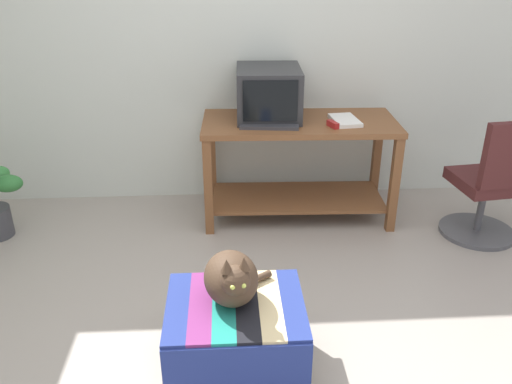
{
  "coord_description": "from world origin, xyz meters",
  "views": [
    {
      "loc": [
        -0.1,
        -1.98,
        1.89
      ],
      "look_at": [
        0.07,
        0.85,
        0.55
      ],
      "focal_mm": 37.06,
      "sensor_mm": 36.0,
      "label": 1
    }
  ],
  "objects_px": {
    "desk": "(299,152)",
    "tv_monitor": "(268,93)",
    "cat": "(232,278)",
    "stapler": "(333,124)",
    "book": "(345,120)",
    "keyboard": "(269,125)",
    "ottoman_with_blanket": "(236,337)",
    "office_chair": "(491,188)"
  },
  "relations": [
    {
      "from": "cat",
      "to": "stapler",
      "type": "relative_size",
      "value": 3.41
    },
    {
      "from": "cat",
      "to": "office_chair",
      "type": "xyz_separation_m",
      "value": [
        1.78,
        1.15,
        -0.12
      ]
    },
    {
      "from": "desk",
      "to": "stapler",
      "type": "bearing_deg",
      "value": -36.37
    },
    {
      "from": "desk",
      "to": "keyboard",
      "type": "bearing_deg",
      "value": -148.22
    },
    {
      "from": "keyboard",
      "to": "ottoman_with_blanket",
      "type": "height_order",
      "value": "keyboard"
    },
    {
      "from": "book",
      "to": "office_chair",
      "type": "bearing_deg",
      "value": -27.66
    },
    {
      "from": "tv_monitor",
      "to": "book",
      "type": "distance_m",
      "value": 0.57
    },
    {
      "from": "keyboard",
      "to": "office_chair",
      "type": "distance_m",
      "value": 1.56
    },
    {
      "from": "cat",
      "to": "keyboard",
      "type": "bearing_deg",
      "value": 69.33
    },
    {
      "from": "book",
      "to": "office_chair",
      "type": "relative_size",
      "value": 0.32
    },
    {
      "from": "desk",
      "to": "office_chair",
      "type": "height_order",
      "value": "office_chair"
    },
    {
      "from": "tv_monitor",
      "to": "keyboard",
      "type": "bearing_deg",
      "value": -90.96
    },
    {
      "from": "desk",
      "to": "stapler",
      "type": "distance_m",
      "value": 0.37
    },
    {
      "from": "tv_monitor",
      "to": "cat",
      "type": "distance_m",
      "value": 1.75
    },
    {
      "from": "desk",
      "to": "tv_monitor",
      "type": "height_order",
      "value": "tv_monitor"
    },
    {
      "from": "keyboard",
      "to": "stapler",
      "type": "xyz_separation_m",
      "value": [
        0.43,
        -0.03,
        0.01
      ]
    },
    {
      "from": "ottoman_with_blanket",
      "to": "stapler",
      "type": "height_order",
      "value": "stapler"
    },
    {
      "from": "desk",
      "to": "book",
      "type": "distance_m",
      "value": 0.41
    },
    {
      "from": "stapler",
      "to": "tv_monitor",
      "type": "bearing_deg",
      "value": 126.99
    },
    {
      "from": "keyboard",
      "to": "ottoman_with_blanket",
      "type": "distance_m",
      "value": 1.6
    },
    {
      "from": "cat",
      "to": "ottoman_with_blanket",
      "type": "bearing_deg",
      "value": -72.12
    },
    {
      "from": "keyboard",
      "to": "office_chair",
      "type": "bearing_deg",
      "value": -4.85
    },
    {
      "from": "cat",
      "to": "stapler",
      "type": "height_order",
      "value": "stapler"
    },
    {
      "from": "desk",
      "to": "stapler",
      "type": "xyz_separation_m",
      "value": [
        0.21,
        -0.16,
        0.26
      ]
    },
    {
      "from": "desk",
      "to": "stapler",
      "type": "relative_size",
      "value": 12.72
    },
    {
      "from": "tv_monitor",
      "to": "office_chair",
      "type": "xyz_separation_m",
      "value": [
        1.48,
        -0.53,
        -0.53
      ]
    },
    {
      "from": "ottoman_with_blanket",
      "to": "stapler",
      "type": "relative_size",
      "value": 5.82
    },
    {
      "from": "desk",
      "to": "ottoman_with_blanket",
      "type": "distance_m",
      "value": 1.71
    },
    {
      "from": "office_chair",
      "to": "stapler",
      "type": "bearing_deg",
      "value": -21.1
    },
    {
      "from": "ottoman_with_blanket",
      "to": "stapler",
      "type": "distance_m",
      "value": 1.7
    },
    {
      "from": "office_chair",
      "to": "keyboard",
      "type": "bearing_deg",
      "value": -18.19
    },
    {
      "from": "desk",
      "to": "tv_monitor",
      "type": "xyz_separation_m",
      "value": [
        -0.22,
        0.1,
        0.41
      ]
    },
    {
      "from": "tv_monitor",
      "to": "stapler",
      "type": "bearing_deg",
      "value": -30.21
    },
    {
      "from": "keyboard",
      "to": "ottoman_with_blanket",
      "type": "relative_size",
      "value": 0.62
    },
    {
      "from": "desk",
      "to": "cat",
      "type": "bearing_deg",
      "value": -106.32
    },
    {
      "from": "tv_monitor",
      "to": "stapler",
      "type": "height_order",
      "value": "tv_monitor"
    },
    {
      "from": "office_chair",
      "to": "ottoman_with_blanket",
      "type": "bearing_deg",
      "value": 26.7
    },
    {
      "from": "book",
      "to": "keyboard",
      "type": "bearing_deg",
      "value": -178.29
    },
    {
      "from": "book",
      "to": "ottoman_with_blanket",
      "type": "height_order",
      "value": "book"
    },
    {
      "from": "cat",
      "to": "tv_monitor",
      "type": "bearing_deg",
      "value": 70.49
    },
    {
      "from": "book",
      "to": "stapler",
      "type": "xyz_separation_m",
      "value": [
        -0.11,
        -0.11,
        0.01
      ]
    },
    {
      "from": "ottoman_with_blanket",
      "to": "office_chair",
      "type": "relative_size",
      "value": 0.72
    }
  ]
}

